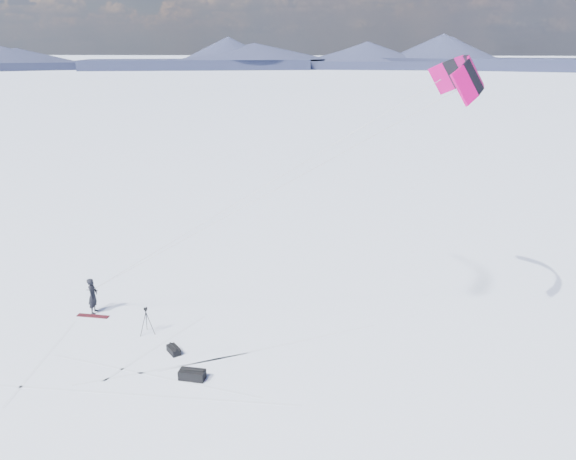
# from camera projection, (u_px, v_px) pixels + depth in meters

# --- Properties ---
(ground) EXTENTS (1800.00, 1800.00, 0.00)m
(ground) POSITION_uv_depth(u_px,v_px,m) (128.00, 349.00, 23.14)
(ground) COLOR white
(horizon_hills) EXTENTS (704.00, 704.00, 8.00)m
(horizon_hills) POSITION_uv_depth(u_px,v_px,m) (122.00, 283.00, 22.23)
(horizon_hills) COLOR #1D2237
(horizon_hills) RESTS_ON ground
(snow_tracks) EXTENTS (14.76, 10.25, 0.01)m
(snow_tracks) POSITION_uv_depth(u_px,v_px,m) (110.00, 353.00, 22.89)
(snow_tracks) COLOR silver
(snow_tracks) RESTS_ON ground
(snowkiter) EXTENTS (0.47, 0.67, 1.72)m
(snowkiter) POSITION_uv_depth(u_px,v_px,m) (95.00, 312.00, 26.36)
(snowkiter) COLOR black
(snowkiter) RESTS_ON ground
(snowboard) EXTENTS (1.52, 0.34, 0.04)m
(snowboard) POSITION_uv_depth(u_px,v_px,m) (93.00, 316.00, 25.97)
(snowboard) COLOR maroon
(snowboard) RESTS_ON ground
(tripod) EXTENTS (0.60, 0.65, 1.24)m
(tripod) POSITION_uv_depth(u_px,v_px,m) (146.00, 317.00, 24.18)
(tripod) COLOR black
(tripod) RESTS_ON ground
(gear_bag_a) EXTENTS (1.00, 0.52, 0.44)m
(gear_bag_a) POSITION_uv_depth(u_px,v_px,m) (192.00, 375.00, 21.00)
(gear_bag_a) COLOR black
(gear_bag_a) RESTS_ON ground
(gear_bag_b) EXTENTS (0.75, 0.79, 0.34)m
(gear_bag_b) POSITION_uv_depth(u_px,v_px,m) (174.00, 350.00, 22.81)
(gear_bag_b) COLOR black
(gear_bag_b) RESTS_ON ground
(power_kite) EXTENTS (16.92, 5.38, 10.46)m
(power_kite) POSITION_uv_depth(u_px,v_px,m) (458.00, 78.00, 21.67)
(power_kite) COLOR #B9035B
(power_kite) RESTS_ON ground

